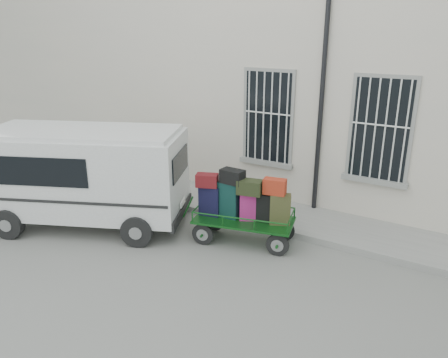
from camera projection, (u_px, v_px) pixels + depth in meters
ground at (218, 252)px, 8.93m from camera, size 80.00×80.00×0.00m
building at (321, 78)px, 12.38m from camera, size 24.00×5.15×6.00m
sidewalk at (266, 212)px, 10.68m from camera, size 24.00×1.70×0.15m
luggage_cart at (242, 205)px, 9.08m from camera, size 2.47×1.40×1.60m
van at (85, 172)px, 9.79m from camera, size 4.80×3.50×2.25m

